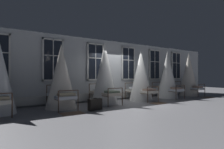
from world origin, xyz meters
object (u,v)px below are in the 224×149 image
Objects in this scene: cot_second at (61,77)px; cot_third at (105,74)px; cot_fifth at (168,75)px; suitcase_dark at (95,104)px; cot_fourth at (141,76)px; cot_sixth at (189,75)px.

cot_third reaches higher than cot_second.
suitcase_dark is (-5.52, -1.11, -1.15)m from cot_fifth.
cot_third reaches higher than suitcase_dark.
cot_fourth is 4.60× the size of suitcase_dark.
cot_sixth is (8.70, 0.04, 0.11)m from cot_second.
suitcase_dark is at bearing 136.35° from cot_third.
cot_fourth is 3.72m from suitcase_dark.
cot_sixth is at bearing -89.56° from cot_third.
cot_fourth is (2.22, -0.07, -0.10)m from cot_third.
cot_fifth is 5.75m from suitcase_dark.
cot_sixth reaches higher than cot_fifth.
cot_fifth is 4.87× the size of suitcase_dark.
cot_second is 2.11m from cot_third.
cot_fifth is at bearing -90.59° from cot_third.
cot_fifth is (6.47, -0.04, 0.11)m from cot_second.
cot_second is 8.70m from cot_sixth.
cot_second is 4.49× the size of suitcase_dark.
cot_sixth is 4.88× the size of suitcase_dark.
suitcase_dark is (0.95, -1.15, -1.04)m from cot_second.
cot_third is at bearing 37.74° from suitcase_dark.
cot_second is 0.91× the size of cot_third.
cot_third is at bearing 88.64° from cot_fourth.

